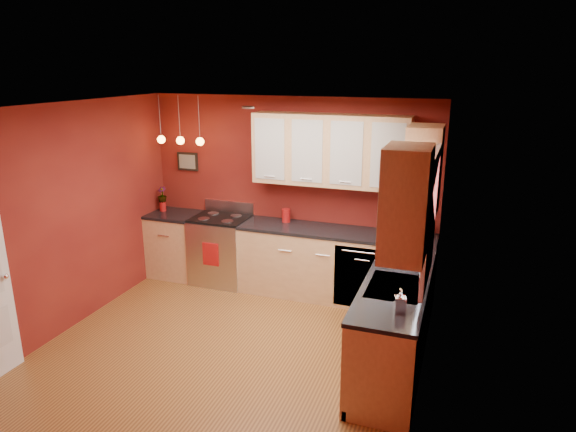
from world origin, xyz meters
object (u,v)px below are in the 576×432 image
(sink, at_px, (395,289))
(coffee_maker, at_px, (418,228))
(soap_pump, at_px, (400,301))
(gas_range, at_px, (221,249))
(red_canister, at_px, (286,215))

(sink, xyz_separation_m, coffee_maker, (0.05, 1.58, 0.14))
(soap_pump, bearing_deg, gas_range, 143.47)
(gas_range, bearing_deg, sink, -29.78)
(red_canister, height_order, coffee_maker, coffee_maker)
(gas_range, bearing_deg, red_canister, 8.54)
(red_canister, height_order, soap_pump, soap_pump)
(sink, distance_m, soap_pump, 0.55)
(gas_range, height_order, red_canister, red_canister)
(sink, height_order, red_canister, sink)
(gas_range, height_order, soap_pump, soap_pump)
(sink, relative_size, red_canister, 3.92)
(gas_range, xyz_separation_m, sink, (2.62, -1.50, 0.43))
(coffee_maker, bearing_deg, sink, -83.63)
(red_canister, bearing_deg, coffee_maker, -1.99)
(gas_range, distance_m, soap_pump, 3.45)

